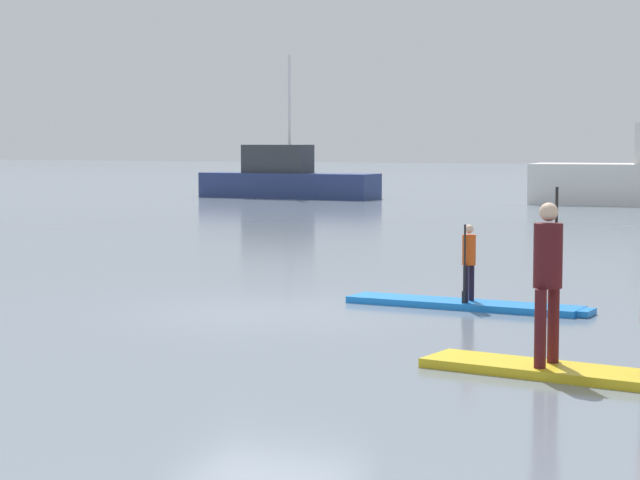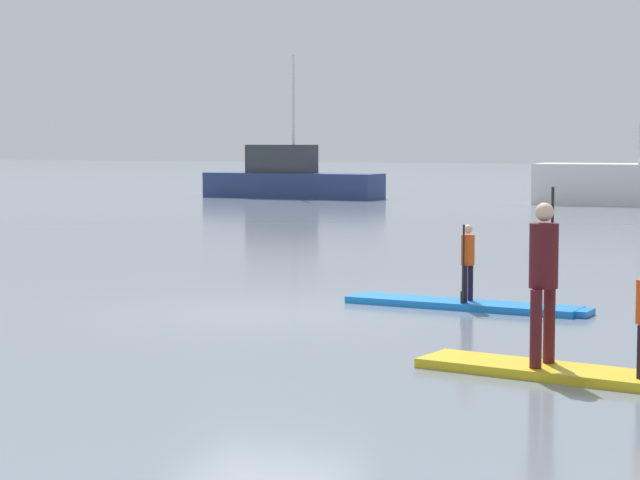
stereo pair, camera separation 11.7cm
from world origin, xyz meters
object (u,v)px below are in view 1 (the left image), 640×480
(paddler_child_solo, at_px, (469,258))
(paddleboard_far, at_px, (574,373))
(paddleboard_near, at_px, (468,305))
(paddler_adult, at_px, (548,272))
(motor_boat_small_navy, at_px, (286,179))

(paddler_child_solo, distance_m, paddleboard_far, 5.30)
(paddleboard_near, distance_m, paddler_child_solo, 0.69)
(paddler_adult, height_order, motor_boat_small_navy, motor_boat_small_navy)
(paddleboard_far, bearing_deg, motor_boat_small_navy, 120.03)
(paddler_child_solo, bearing_deg, paddleboard_far, -60.85)
(paddler_adult, distance_m, motor_boat_small_navy, 40.33)
(paddler_child_solo, bearing_deg, motor_boat_small_navy, 120.16)
(paddler_child_solo, relative_size, paddleboard_far, 0.34)
(paddleboard_near, height_order, motor_boat_small_navy, motor_boat_small_navy)
(paddleboard_near, relative_size, paddler_adult, 2.00)
(paddler_child_solo, height_order, motor_boat_small_navy, motor_boat_small_navy)
(paddler_child_solo, height_order, paddler_adult, paddler_adult)
(paddleboard_far, xyz_separation_m, paddler_adult, (-0.30, 0.05, 1.04))
(paddler_adult, relative_size, motor_boat_small_navy, 0.23)
(paddleboard_far, relative_size, paddler_adult, 1.78)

